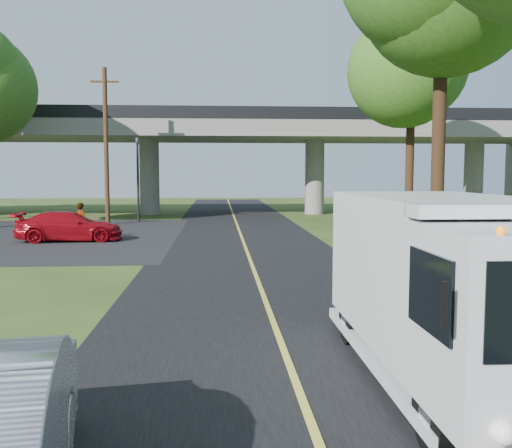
{
  "coord_description": "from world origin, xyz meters",
  "views": [
    {
      "loc": [
        -1.1,
        -9.54,
        3.01
      ],
      "look_at": [
        -0.05,
        6.12,
        1.6
      ],
      "focal_mm": 40.0,
      "sensor_mm": 36.0,
      "label": 1
    }
  ],
  "objects": [
    {
      "name": "parking_lot",
      "position": [
        -11.0,
        18.0,
        0.01
      ],
      "size": [
        16.0,
        18.0,
        0.01
      ],
      "primitive_type": "cube",
      "color": "black",
      "rests_on": "ground"
    },
    {
      "name": "step_van",
      "position": [
        2.2,
        -1.87,
        1.45
      ],
      "size": [
        2.38,
        6.35,
        2.66
      ],
      "rotation": [
        0.0,
        0.0,
        -0.0
      ],
      "color": "silver",
      "rests_on": "ground"
    },
    {
      "name": "pedestrian",
      "position": [
        -7.27,
        16.58,
        0.84
      ],
      "size": [
        0.73,
        0.69,
        1.68
      ],
      "primitive_type": "imported",
      "rotation": [
        0.0,
        0.0,
        2.5
      ],
      "color": "gray",
      "rests_on": "ground"
    },
    {
      "name": "tree_right_far",
      "position": [
        9.21,
        19.84,
        8.3
      ],
      "size": [
        5.77,
        5.67,
        10.99
      ],
      "color": "#382314",
      "rests_on": "ground"
    },
    {
      "name": "overpass",
      "position": [
        0.0,
        32.0,
        4.56
      ],
      "size": [
        54.0,
        10.0,
        7.3
      ],
      "color": "slate",
      "rests_on": "ground"
    },
    {
      "name": "ground",
      "position": [
        0.0,
        0.0,
        0.0
      ],
      "size": [
        120.0,
        120.0,
        0.0
      ],
      "primitive_type": "plane",
      "color": "#2A4217",
      "rests_on": "ground"
    },
    {
      "name": "lane_line",
      "position": [
        0.0,
        10.0,
        0.03
      ],
      "size": [
        0.12,
        90.0,
        0.01
      ],
      "primitive_type": "cube",
      "color": "gold",
      "rests_on": "road"
    },
    {
      "name": "red_sedan",
      "position": [
        -7.63,
        15.94,
        0.66
      ],
      "size": [
        4.71,
        2.25,
        1.33
      ],
      "primitive_type": "imported",
      "rotation": [
        0.0,
        0.0,
        1.66
      ],
      "color": "maroon",
      "rests_on": "ground"
    },
    {
      "name": "utility_pole",
      "position": [
        -7.5,
        24.0,
        4.59
      ],
      "size": [
        1.6,
        0.26,
        9.0
      ],
      "color": "#472D19",
      "rests_on": "ground"
    },
    {
      "name": "traffic_signal",
      "position": [
        -6.0,
        26.0,
        3.2
      ],
      "size": [
        0.18,
        0.22,
        5.2
      ],
      "color": "black",
      "rests_on": "ground"
    },
    {
      "name": "road",
      "position": [
        0.0,
        10.0,
        0.01
      ],
      "size": [
        7.0,
        90.0,
        0.02
      ],
      "primitive_type": "cube",
      "color": "black",
      "rests_on": "ground"
    }
  ]
}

